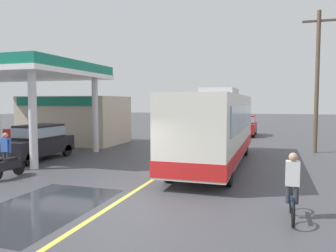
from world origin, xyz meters
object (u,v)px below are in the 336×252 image
at_px(car_trailing_behind_bus, 246,124).
at_px(cyclist_on_shoulder, 292,189).
at_px(coach_bus_main, 216,129).
at_px(car_at_pump, 38,140).
at_px(motorcycle_parked_forecourt, 8,167).
at_px(pedestrian_near_pump, 6,149).
at_px(minibus_opposing_lane, 197,118).

bearing_deg(car_trailing_behind_bus, cyclist_on_shoulder, -82.37).
bearing_deg(coach_bus_main, cyclist_on_shoulder, -65.36).
relative_size(car_at_pump, motorcycle_parked_forecourt, 2.33).
distance_m(cyclist_on_shoulder, motorcycle_parked_forecourt, 10.62).
bearing_deg(pedestrian_near_pump, minibus_opposing_lane, 78.01).
height_order(coach_bus_main, cyclist_on_shoulder, coach_bus_main).
bearing_deg(pedestrian_near_pump, cyclist_on_shoulder, -13.13).
relative_size(minibus_opposing_lane, car_trailing_behind_bus, 1.46).
xyz_separation_m(coach_bus_main, car_at_pump, (-9.07, -1.39, -0.71)).
bearing_deg(car_at_pump, cyclist_on_shoulder, -23.93).
bearing_deg(coach_bus_main, minibus_opposing_lane, 105.78).
xyz_separation_m(pedestrian_near_pump, car_trailing_behind_bus, (8.85, 18.70, 0.08)).
bearing_deg(coach_bus_main, car_at_pump, -171.29).
bearing_deg(cyclist_on_shoulder, car_trailing_behind_bus, 97.63).
bearing_deg(cyclist_on_shoulder, minibus_opposing_lane, 108.57).
bearing_deg(motorcycle_parked_forecourt, car_at_pump, 113.58).
height_order(minibus_opposing_lane, motorcycle_parked_forecourt, minibus_opposing_lane).
relative_size(coach_bus_main, motorcycle_parked_forecourt, 6.13).
relative_size(minibus_opposing_lane, cyclist_on_shoulder, 3.37).
relative_size(cyclist_on_shoulder, car_trailing_behind_bus, 0.43).
bearing_deg(pedestrian_near_pump, car_at_pump, 99.87).
height_order(cyclist_on_shoulder, pedestrian_near_pump, cyclist_on_shoulder).
relative_size(motorcycle_parked_forecourt, pedestrian_near_pump, 1.08).
bearing_deg(minibus_opposing_lane, pedestrian_near_pump, -101.99).
bearing_deg(car_at_pump, motorcycle_parked_forecourt, -66.42).
bearing_deg(minibus_opposing_lane, coach_bus_main, -74.22).
height_order(coach_bus_main, car_trailing_behind_bus, coach_bus_main).
distance_m(motorcycle_parked_forecourt, pedestrian_near_pump, 1.77).
bearing_deg(car_trailing_behind_bus, car_at_pump, -120.15).
height_order(coach_bus_main, car_at_pump, coach_bus_main).
bearing_deg(pedestrian_near_pump, coach_bus_main, 25.27).
height_order(minibus_opposing_lane, pedestrian_near_pump, minibus_opposing_lane).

